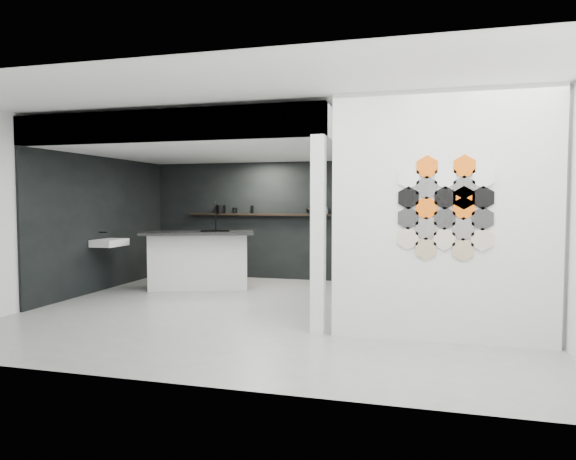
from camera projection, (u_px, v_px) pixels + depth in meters
The scene contains 17 objects.
floor at pixel (276, 312), 7.32m from camera, with size 7.00×6.00×0.01m, color gray.
partition_panel at pixel (442, 217), 5.70m from camera, with size 2.45×0.15×2.80m, color silver.
bay_clad_back at pixel (256, 220), 10.45m from camera, with size 4.40×0.04×2.35m, color black.
bay_clad_left at pixel (105, 223), 9.11m from camera, with size 0.04×4.00×2.35m, color black.
bulkhead at pixel (217, 142), 8.47m from camera, with size 4.40×4.00×0.40m, color silver.
corner_column at pixel (318, 235), 6.07m from camera, with size 0.16×0.16×2.35m, color silver.
fascia_beam at pixel (159, 126), 6.62m from camera, with size 4.40×0.16×0.40m, color silver.
wall_basin at pixel (110, 243), 8.88m from camera, with size 0.40×0.60×0.12m, color silver.
display_shelf at pixel (259, 214), 10.32m from camera, with size 3.00×0.15×0.04m, color black.
kitchen_island at pixel (199, 259), 9.21m from camera, with size 2.12×1.47×1.57m.
stockpot at pixel (220, 209), 10.53m from camera, with size 0.20×0.20×0.17m, color black.
kettle at pixel (311, 210), 10.03m from camera, with size 0.19×0.19×0.16m, color black.
glass_bowl at pixel (325, 212), 9.96m from camera, with size 0.13×0.13×0.09m, color gray.
glass_vase at pixel (325, 210), 9.96m from camera, with size 0.10×0.10×0.14m, color gray.
bottle_dark at pixel (252, 209), 10.35m from camera, with size 0.06×0.06×0.16m, color black.
utensil_cup at pixel (235, 211), 10.45m from camera, with size 0.09×0.09×0.11m, color black.
hex_tile_cluster at pixel (446, 208), 5.60m from camera, with size 1.04×0.02×1.16m.
Camera 1 is at (2.05, -6.94, 1.59)m, focal length 32.00 mm.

